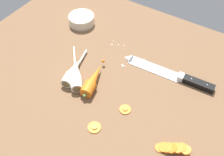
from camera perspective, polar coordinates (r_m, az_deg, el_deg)
name	(u,v)px	position (r cm, az deg, el deg)	size (l,w,h in cm)	color
ground_plane	(115,81)	(96.27, 0.63, -0.58)	(120.00, 90.00, 4.00)	brown
chefs_knife	(165,72)	(97.49, 11.53, 1.31)	(34.83, 5.46, 4.18)	silver
whole_carrot	(93,80)	(91.33, -4.17, -0.46)	(6.90, 17.71, 4.20)	orange
parsnip_front	(76,73)	(94.14, -7.88, 0.98)	(15.98, 18.59, 4.00)	silver
parsnip_mid_left	(73,72)	(94.85, -8.51, 1.36)	(6.73, 18.98, 4.00)	silver
carrot_slice_stack	(172,148)	(80.12, 13.00, -14.65)	(9.73, 5.40, 3.49)	orange
carrot_slice_stray_near	(125,109)	(86.07, 2.88, -6.78)	(3.82, 3.82, 0.70)	orange
carrot_slice_stray_mid	(94,127)	(82.66, -3.88, -10.62)	(4.17, 4.17, 0.70)	orange
prep_bowl	(82,19)	(116.74, -6.65, 12.55)	(11.00, 11.00, 4.00)	beige
mince_crumbs	(127,58)	(101.08, 3.28, 4.44)	(19.96, 10.72, 0.88)	silver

